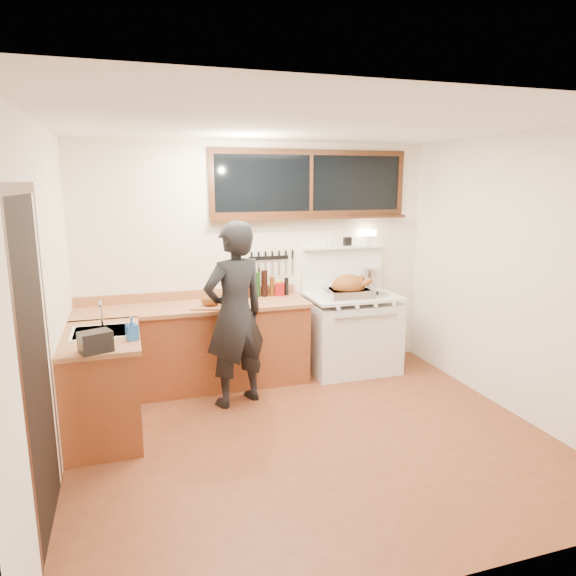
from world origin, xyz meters
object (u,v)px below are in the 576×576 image
object	(u,v)px
cutting_board	(211,303)
roast_turkey	(349,288)
vintage_stove	(351,331)
man	(235,315)

from	to	relation	value
cutting_board	roast_turkey	size ratio (longest dim) A/B	0.83
cutting_board	vintage_stove	bearing A→B (deg)	4.11
vintage_stove	cutting_board	bearing A→B (deg)	-175.89
roast_turkey	man	bearing A→B (deg)	-164.64
vintage_stove	roast_turkey	world-z (taller)	vintage_stove
cutting_board	roast_turkey	bearing A→B (deg)	-0.35
man	cutting_board	world-z (taller)	man
vintage_stove	man	world-z (taller)	man
man	roast_turkey	bearing A→B (deg)	15.36
man	vintage_stove	bearing A→B (deg)	18.87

